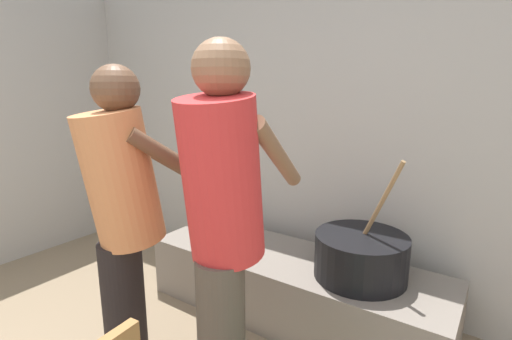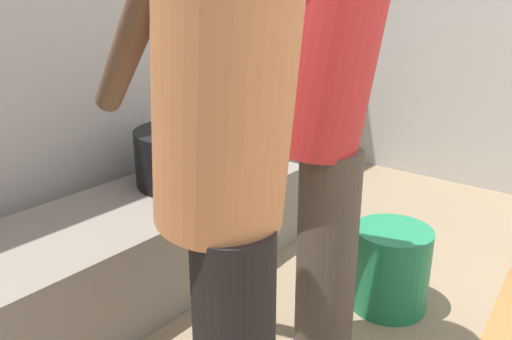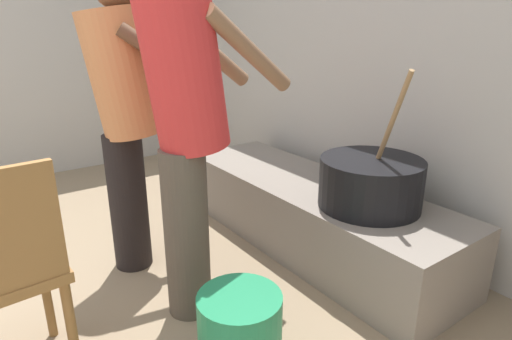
# 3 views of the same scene
# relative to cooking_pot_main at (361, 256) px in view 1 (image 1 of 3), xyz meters

# --- Properties ---
(block_enclosure_rear) EXTENTS (5.03, 0.20, 2.32)m
(block_enclosure_rear) POSITION_rel_cooking_pot_main_xyz_m (-0.46, 0.52, 0.63)
(block_enclosure_rear) COLOR #ADA8A0
(block_enclosure_rear) RESTS_ON ground_plane
(hearth_ledge) EXTENTS (1.91, 0.60, 0.40)m
(hearth_ledge) POSITION_rel_cooking_pot_main_xyz_m (-0.43, -0.00, -0.33)
(hearth_ledge) COLOR slate
(hearth_ledge) RESTS_ON ground_plane
(cooking_pot_main) EXTENTS (0.52, 0.52, 0.70)m
(cooking_pot_main) POSITION_rel_cooking_pot_main_xyz_m (0.00, 0.00, 0.00)
(cooking_pot_main) COLOR black
(cooking_pot_main) RESTS_ON hearth_ledge
(cook_in_orange_shirt) EXTENTS (0.54, 0.72, 1.55)m
(cook_in_orange_shirt) POSITION_rel_cooking_pot_main_xyz_m (-0.81, -0.94, 0.36)
(cook_in_orange_shirt) COLOR black
(cook_in_orange_shirt) RESTS_ON ground_plane
(cook_in_red_shirt) EXTENTS (0.43, 0.72, 1.63)m
(cook_in_red_shirt) POSITION_rel_cooking_pot_main_xyz_m (-0.28, -0.86, 0.41)
(cook_in_red_shirt) COLOR #4C4238
(cook_in_red_shirt) RESTS_ON ground_plane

